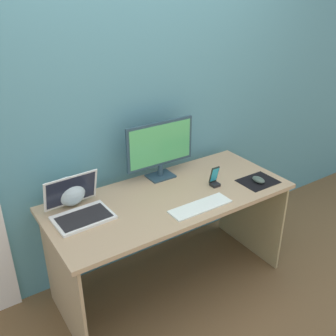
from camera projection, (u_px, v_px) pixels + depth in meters
The scene contains 10 objects.
ground_plane at pixel (170, 282), 2.77m from camera, with size 8.00×8.00×0.00m, color brown.
wall_back at pixel (134, 99), 2.54m from camera, with size 6.00×0.04×2.50m, color teal.
desk at pixel (170, 214), 2.51m from camera, with size 1.58×0.69×0.72m.
monitor at pixel (160, 147), 2.58m from camera, with size 0.51×0.14×0.40m.
laptop at pixel (79, 208), 2.22m from camera, with size 0.34×0.31×0.23m.
fishbowl at pixel (70, 191), 2.32m from camera, with size 0.18×0.18×0.18m, color silver.
keyboard_external at pixel (200, 206), 2.32m from camera, with size 0.40×0.13×0.01m, color white.
mousepad at pixel (258, 181), 2.62m from camera, with size 0.25×0.20×0.00m, color black.
mouse at pixel (258, 180), 2.60m from camera, with size 0.06×0.10×0.04m, color #43534A.
phone_in_dock at pixel (214, 179), 2.55m from camera, with size 0.06×0.06×0.14m.
Camera 1 is at (-1.18, -1.76, 1.96)m, focal length 41.06 mm.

